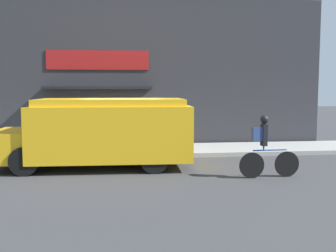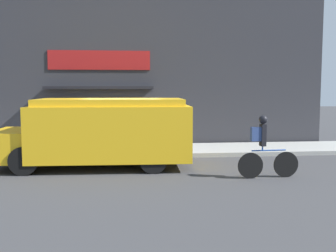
% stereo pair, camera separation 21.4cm
% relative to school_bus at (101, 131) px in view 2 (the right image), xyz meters
% --- Properties ---
extents(ground_plane, '(70.00, 70.00, 0.00)m').
position_rel_school_bus_xyz_m(ground_plane, '(0.57, 1.29, -1.07)').
color(ground_plane, '#38383A').
extents(sidewalk, '(28.00, 2.45, 0.15)m').
position_rel_school_bus_xyz_m(sidewalk, '(0.57, 2.52, -0.99)').
color(sidewalk, '#999993').
rests_on(sidewalk, ground_plane).
extents(storefront, '(16.20, 0.83, 5.87)m').
position_rel_school_bus_xyz_m(storefront, '(0.55, 3.92, 1.86)').
color(storefront, '#2D2D33').
rests_on(storefront, ground_plane).
extents(school_bus, '(5.70, 2.77, 2.02)m').
position_rel_school_bus_xyz_m(school_bus, '(0.00, 0.00, 0.00)').
color(school_bus, yellow).
rests_on(school_bus, ground_plane).
extents(cyclist, '(1.65, 0.22, 1.64)m').
position_rel_school_bus_xyz_m(cyclist, '(4.29, -1.85, -0.26)').
color(cyclist, black).
rests_on(cyclist, ground_plane).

